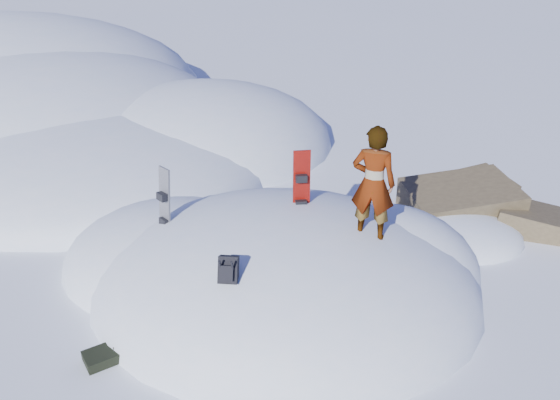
# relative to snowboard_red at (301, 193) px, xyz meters

# --- Properties ---
(ground) EXTENTS (120.00, 120.00, 0.00)m
(ground) POSITION_rel_snowboard_red_xyz_m (-0.22, -0.60, -1.65)
(ground) COLOR white
(ground) RESTS_ON ground
(snow_mound) EXTENTS (8.00, 6.00, 3.00)m
(snow_mound) POSITION_rel_snowboard_red_xyz_m (-0.40, -0.36, -1.65)
(snow_mound) COLOR silver
(snow_mound) RESTS_ON ground
(snow_ridge) EXTENTS (21.50, 18.50, 6.40)m
(snow_ridge) POSITION_rel_snowboard_red_xyz_m (-10.66, 9.25, -1.65)
(snow_ridge) COLOR silver
(snow_ridge) RESTS_ON ground
(rock_outcrop) EXTENTS (4.68, 4.41, 1.68)m
(rock_outcrop) POSITION_rel_snowboard_red_xyz_m (3.49, 2.41, -1.64)
(rock_outcrop) COLOR brown
(rock_outcrop) RESTS_ON ground
(snowboard_red) EXTENTS (0.31, 0.21, 1.65)m
(snowboard_red) POSITION_rel_snowboard_red_xyz_m (0.00, 0.00, 0.00)
(snowboard_red) COLOR red
(snowboard_red) RESTS_ON snow_mound
(snowboard_dark) EXTENTS (0.36, 0.35, 1.67)m
(snowboard_dark) POSITION_rel_snowboard_red_xyz_m (-2.41, -0.46, -0.29)
(snowboard_dark) COLOR black
(snowboard_dark) RESTS_ON snow_mound
(backpack) EXTENTS (0.30, 0.39, 0.48)m
(backpack) POSITION_rel_snowboard_red_xyz_m (-0.85, -2.24, -0.25)
(backpack) COLOR black
(backpack) RESTS_ON snow_mound
(gear_pile) EXTENTS (0.79, 0.69, 0.21)m
(gear_pile) POSITION_rel_snowboard_red_xyz_m (-2.63, -2.80, -1.55)
(gear_pile) COLOR black
(gear_pile) RESTS_ON ground
(person) EXTENTS (0.78, 0.58, 1.93)m
(person) POSITION_rel_snowboard_red_xyz_m (1.21, -0.77, 0.60)
(person) COLOR slate
(person) RESTS_ON snow_mound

